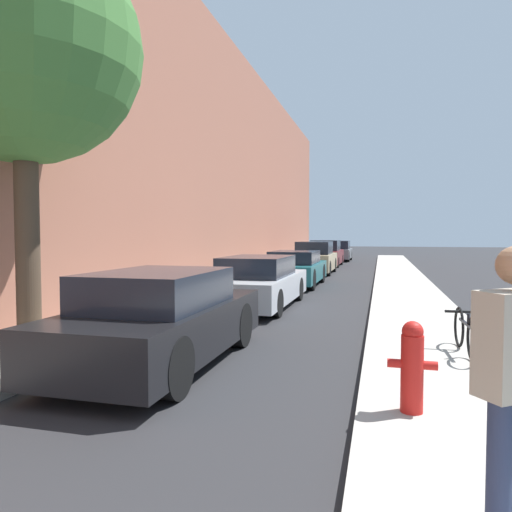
# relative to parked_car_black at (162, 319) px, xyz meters

# --- Properties ---
(ground_plane) EXTENTS (120.00, 120.00, 0.00)m
(ground_plane) POSITION_rel_parked_car_black_xyz_m (0.83, 8.40, -0.65)
(ground_plane) COLOR #28282B
(sidewalk_left) EXTENTS (2.00, 52.00, 0.12)m
(sidewalk_left) POSITION_rel_parked_car_black_xyz_m (-2.07, 8.40, -0.59)
(sidewalk_left) COLOR #ADA89E
(sidewalk_left) RESTS_ON ground
(sidewalk_right) EXTENTS (2.00, 52.00, 0.12)m
(sidewalk_right) POSITION_rel_parked_car_black_xyz_m (3.73, 8.40, -0.59)
(sidewalk_right) COLOR #ADA89E
(sidewalk_right) RESTS_ON ground
(building_facade_left) EXTENTS (0.70, 52.00, 9.81)m
(building_facade_left) POSITION_rel_parked_car_black_xyz_m (-3.42, 8.40, 4.26)
(building_facade_left) COLOR #9E604C
(building_facade_left) RESTS_ON ground
(parked_car_black) EXTENTS (1.71, 4.10, 1.33)m
(parked_car_black) POSITION_rel_parked_car_black_xyz_m (0.00, 0.00, 0.00)
(parked_car_black) COLOR black
(parked_car_black) RESTS_ON ground
(parked_car_silver) EXTENTS (1.71, 4.55, 1.29)m
(parked_car_silver) POSITION_rel_parked_car_black_xyz_m (-0.02, 5.45, -0.03)
(parked_car_silver) COLOR black
(parked_car_silver) RESTS_ON ground
(parked_car_teal) EXTENTS (1.74, 4.28, 1.25)m
(parked_car_teal) POSITION_rel_parked_car_black_xyz_m (0.00, 10.58, -0.03)
(parked_car_teal) COLOR black
(parked_car_teal) RESTS_ON ground
(parked_car_champagne) EXTENTS (1.72, 4.07, 1.50)m
(parked_car_champagne) POSITION_rel_parked_car_black_xyz_m (-0.04, 15.98, 0.06)
(parked_car_champagne) COLOR black
(parked_car_champagne) RESTS_ON ground
(parked_car_maroon) EXTENTS (1.73, 4.41, 1.50)m
(parked_car_maroon) POSITION_rel_parked_car_black_xyz_m (-0.14, 21.47, 0.05)
(parked_car_maroon) COLOR black
(parked_car_maroon) RESTS_ON ground
(parked_car_grey) EXTENTS (1.81, 4.09, 1.41)m
(parked_car_grey) POSITION_rel_parked_car_black_xyz_m (0.04, 27.10, 0.03)
(parked_car_grey) COLOR black
(parked_car_grey) RESTS_ON ground
(street_tree_near) EXTENTS (3.55, 3.55, 6.34)m
(street_tree_near) POSITION_rel_parked_car_black_xyz_m (-2.30, 0.10, 4.01)
(street_tree_near) COLOR #4C3A2B
(street_tree_near) RESTS_ON sidewalk_left
(fire_hydrant) EXTENTS (0.46, 0.21, 0.88)m
(fire_hydrant) POSITION_rel_parked_car_black_xyz_m (3.25, -1.27, -0.07)
(fire_hydrant) COLOR red
(fire_hydrant) RESTS_ON sidewalk_right
(bicycle) EXTENTS (0.44, 1.50, 0.61)m
(bicycle) POSITION_rel_parked_car_black_xyz_m (4.14, 1.24, -0.21)
(bicycle) COLOR black
(bicycle) RESTS_ON sidewalk_right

